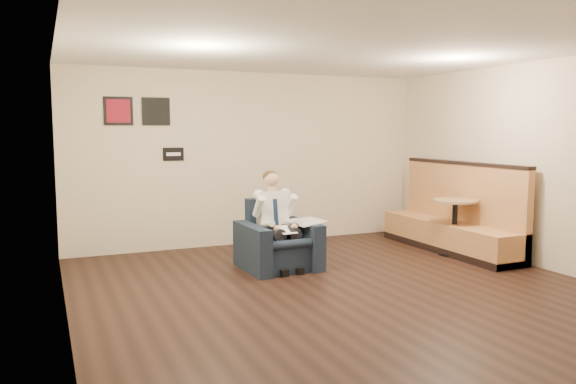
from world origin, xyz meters
name	(u,v)px	position (x,y,z in m)	size (l,w,h in m)	color
ground	(340,289)	(0.00, 0.00, 0.00)	(6.00, 6.00, 0.00)	black
wall_back	(252,159)	(0.00, 3.00, 1.40)	(6.00, 0.02, 2.80)	beige
wall_front	(561,201)	(0.00, -3.00, 1.40)	(6.00, 0.02, 2.80)	beige
wall_left	(62,180)	(-3.00, 0.00, 1.40)	(0.02, 6.00, 2.80)	beige
wall_right	(534,165)	(3.00, 0.00, 1.40)	(0.02, 6.00, 2.80)	beige
ceiling	(343,47)	(0.00, 0.00, 2.80)	(6.00, 6.00, 0.02)	white
seating_sign	(173,154)	(-1.30, 2.98, 1.50)	(0.32, 0.02, 0.20)	black
art_print_left	(118,111)	(-2.10, 2.98, 2.15)	(0.42, 0.03, 0.42)	maroon
art_print_right	(156,111)	(-1.55, 2.98, 2.15)	(0.42, 0.03, 0.42)	black
armchair	(278,235)	(-0.28, 1.22, 0.46)	(0.95, 0.95, 0.92)	black
seated_man	(282,224)	(-0.28, 1.10, 0.63)	(0.60, 0.90, 1.26)	silver
lap_papers	(285,230)	(-0.27, 1.00, 0.57)	(0.21, 0.30, 0.01)	white
newspaper	(307,222)	(0.11, 1.14, 0.63)	(0.40, 0.50, 0.01)	silver
side_table	(290,245)	(0.08, 1.65, 0.21)	(0.52, 0.52, 0.43)	black
green_folder	(288,230)	(0.04, 1.65, 0.43)	(0.43, 0.30, 0.01)	green
coffee_mug	(301,226)	(0.28, 1.70, 0.47)	(0.08, 0.08, 0.09)	white
smartphone	(292,228)	(0.18, 1.78, 0.43)	(0.13, 0.07, 0.01)	black
banquette	(450,207)	(2.59, 1.19, 0.68)	(0.63, 2.66, 1.36)	#B57A46
cafe_table	(454,227)	(2.48, 0.95, 0.42)	(0.67, 0.67, 0.84)	#9F7D56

